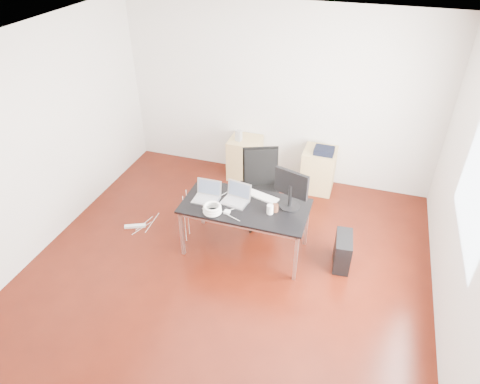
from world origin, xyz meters
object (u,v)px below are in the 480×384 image
(desk, at_px, (245,209))
(filing_cabinet_left, at_px, (245,158))
(pc_tower, at_px, (342,251))
(office_chair, at_px, (261,184))
(filing_cabinet_right, at_px, (318,170))

(desk, xyz_separation_m, filing_cabinet_left, (-0.56, 1.77, -0.33))
(pc_tower, bearing_deg, desk, 178.68)
(office_chair, height_order, pc_tower, office_chair)
(filing_cabinet_left, bearing_deg, desk, -72.42)
(desk, relative_size, filing_cabinet_left, 2.29)
(desk, height_order, office_chair, office_chair)
(office_chair, bearing_deg, filing_cabinet_right, 35.67)
(office_chair, distance_m, pc_tower, 1.45)
(filing_cabinet_left, relative_size, pc_tower, 1.56)
(office_chair, xyz_separation_m, filing_cabinet_right, (0.66, 1.06, -0.26))
(office_chair, height_order, filing_cabinet_left, office_chair)
(office_chair, xyz_separation_m, filing_cabinet_left, (-0.57, 1.06, -0.26))
(office_chair, relative_size, filing_cabinet_left, 1.54)
(filing_cabinet_right, bearing_deg, filing_cabinet_left, 180.00)
(filing_cabinet_right, relative_size, pc_tower, 1.56)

